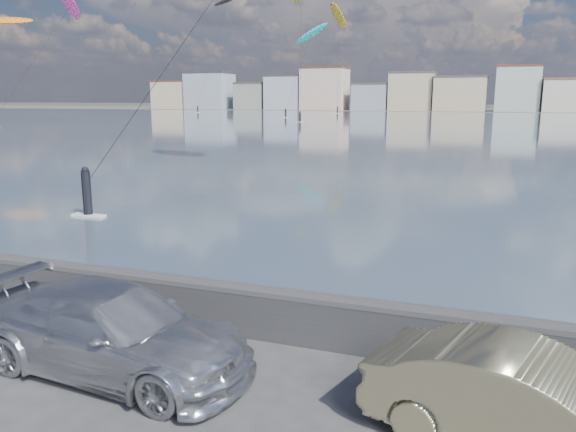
% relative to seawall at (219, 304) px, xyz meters
% --- Properties ---
extents(ground, '(700.00, 700.00, 0.00)m').
position_rel_seawall_xyz_m(ground, '(0.00, -2.70, -0.58)').
color(ground, '#333335').
rests_on(ground, ground).
extents(bay_water, '(500.00, 177.00, 0.00)m').
position_rel_seawall_xyz_m(bay_water, '(0.00, 88.80, -0.58)').
color(bay_water, '#394765').
rests_on(bay_water, ground).
extents(far_shore_strip, '(500.00, 60.00, 0.00)m').
position_rel_seawall_xyz_m(far_shore_strip, '(0.00, 197.30, -0.57)').
color(far_shore_strip, '#4C473D').
rests_on(far_shore_strip, ground).
extents(seawall, '(400.00, 0.36, 1.08)m').
position_rel_seawall_xyz_m(seawall, '(0.00, 0.00, 0.00)').
color(seawall, '#28282B').
rests_on(seawall, ground).
extents(far_buildings, '(240.79, 13.26, 14.60)m').
position_rel_seawall_xyz_m(far_buildings, '(1.31, 183.30, 5.44)').
color(far_buildings, beige).
rests_on(far_buildings, ground).
extents(car_silver, '(5.28, 2.48, 1.49)m').
position_rel_seawall_xyz_m(car_silver, '(-0.96, -2.14, 0.16)').
color(car_silver, silver).
rests_on(car_silver, ground).
extents(car_champagne, '(4.60, 2.64, 1.44)m').
position_rel_seawall_xyz_m(car_champagne, '(5.66, -2.24, 0.14)').
color(car_champagne, tan).
rests_on(car_champagne, ground).
extents(kitesurfer_0, '(8.27, 8.94, 21.51)m').
position_rel_seawall_xyz_m(kitesurfer_0, '(-35.52, 117.05, 17.74)').
color(kitesurfer_0, '#19BFBF').
rests_on(kitesurfer_0, ground).
extents(kitesurfer_2, '(8.71, 18.05, 35.37)m').
position_rel_seawall_xyz_m(kitesurfer_2, '(-73.52, 152.58, 32.08)').
color(kitesurfer_2, black).
rests_on(kitesurfer_2, ground).
extents(kitesurfer_4, '(4.79, 11.48, 30.27)m').
position_rel_seawall_xyz_m(kitesurfer_4, '(-38.31, 150.77, 25.98)').
color(kitesurfer_4, '#BF8C19').
rests_on(kitesurfer_4, ground).
extents(kitesurfer_11, '(10.53, 13.50, 19.90)m').
position_rel_seawall_xyz_m(kitesurfer_11, '(-83.65, 77.01, 17.97)').
color(kitesurfer_11, orange).
rests_on(kitesurfer_11, ground).
extents(kitesurfer_15, '(6.83, 18.09, 21.56)m').
position_rel_seawall_xyz_m(kitesurfer_15, '(-62.84, 70.33, 18.43)').
color(kitesurfer_15, '#E5338C').
rests_on(kitesurfer_15, ground).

